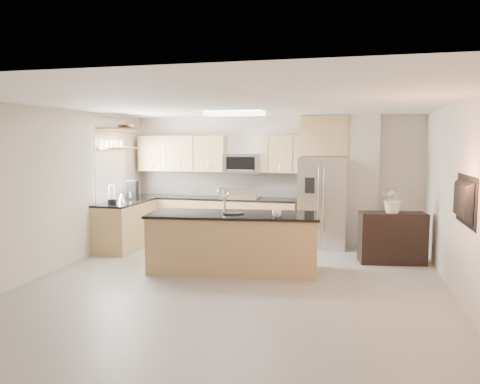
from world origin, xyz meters
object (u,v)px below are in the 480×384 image
(island, at_px, (233,242))
(cup, at_px, (277,213))
(refrigerator, at_px, (322,202))
(blender, at_px, (112,196))
(bowl, at_px, (126,126))
(platter, at_px, (233,213))
(flower_vase, at_px, (394,192))
(kettle, at_px, (122,198))
(range, at_px, (241,219))
(coffee_maker, at_px, (132,190))
(television, at_px, (459,200))
(credenza, at_px, (392,238))
(microwave, at_px, (243,163))

(island, bearing_deg, cup, -21.92)
(refrigerator, relative_size, blender, 4.95)
(bowl, bearing_deg, blender, -79.77)
(platter, bearing_deg, flower_vase, 23.04)
(refrigerator, bearing_deg, kettle, -161.47)
(bowl, bearing_deg, range, 14.86)
(platter, bearing_deg, refrigerator, 59.16)
(platter, xyz_separation_m, flower_vase, (2.53, 1.08, 0.29))
(refrigerator, distance_m, kettle, 3.89)
(cup, relative_size, blender, 0.40)
(range, xyz_separation_m, bowl, (-2.25, -0.60, 1.92))
(cup, height_order, kettle, kettle)
(refrigerator, height_order, blender, refrigerator)
(coffee_maker, bearing_deg, flower_vase, -4.66)
(coffee_maker, xyz_separation_m, television, (5.60, -2.42, 0.25))
(refrigerator, distance_m, bowl, 4.22)
(credenza, xyz_separation_m, television, (0.60, -2.08, 0.91))
(microwave, height_order, television, microwave)
(island, distance_m, blender, 2.61)
(coffee_maker, relative_size, flower_vase, 0.51)
(flower_vase, xyz_separation_m, television, (0.60, -2.01, 0.11))
(kettle, height_order, television, television)
(kettle, distance_m, television, 5.84)
(island, height_order, platter, island)
(island, relative_size, credenza, 2.56)
(flower_vase, bearing_deg, platter, -156.96)
(blender, bearing_deg, microwave, 39.18)
(refrigerator, relative_size, coffee_maker, 4.77)
(microwave, distance_m, cup, 2.80)
(coffee_maker, distance_m, flower_vase, 5.03)
(range, bearing_deg, credenza, -19.63)
(credenza, xyz_separation_m, cup, (-1.79, -1.32, 0.55))
(kettle, xyz_separation_m, bowl, (-0.23, 0.68, 1.37))
(platter, height_order, coffee_maker, coffee_maker)
(coffee_maker, xyz_separation_m, bowl, (-0.16, 0.10, 1.29))
(cup, relative_size, flower_vase, 0.19)
(refrigerator, xyz_separation_m, credenza, (1.25, -0.99, -0.45))
(microwave, xyz_separation_m, platter, (0.38, -2.31, -0.69))
(range, distance_m, platter, 2.27)
(kettle, height_order, coffee_maker, coffee_maker)
(island, relative_size, cup, 19.64)
(blender, xyz_separation_m, bowl, (-0.17, 0.97, 1.31))
(island, xyz_separation_m, platter, (-0.00, -0.02, 0.47))
(range, relative_size, platter, 3.11)
(refrigerator, distance_m, television, 3.62)
(island, distance_m, cup, 0.92)
(credenza, bearing_deg, flower_vase, -97.73)
(kettle, bearing_deg, blender, -99.93)
(island, distance_m, coffee_maker, 2.95)
(refrigerator, xyz_separation_m, coffee_maker, (-3.75, -0.65, 0.21))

